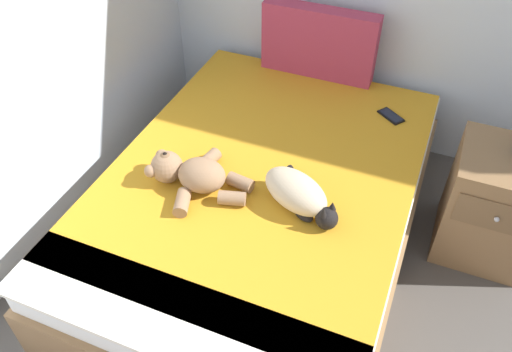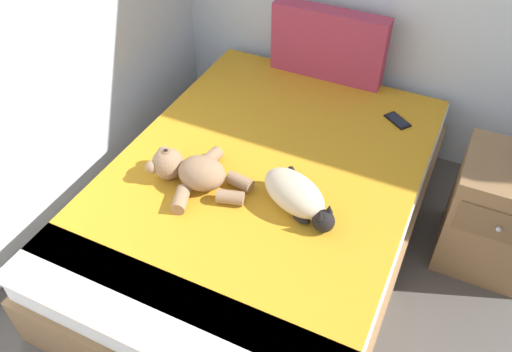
{
  "view_description": "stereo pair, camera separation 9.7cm",
  "coord_description": "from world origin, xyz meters",
  "views": [
    {
      "loc": [
        1.72,
        1.62,
        2.16
      ],
      "look_at": [
        1.04,
        3.25,
        0.53
      ],
      "focal_mm": 35.94,
      "sensor_mm": 36.0,
      "label": 1
    },
    {
      "loc": [
        1.8,
        1.66,
        2.16
      ],
      "look_at": [
        1.04,
        3.25,
        0.53
      ],
      "focal_mm": 35.94,
      "sensor_mm": 36.0,
      "label": 2
    }
  ],
  "objects": [
    {
      "name": "bed",
      "position": [
        1.04,
        3.33,
        0.24
      ],
      "size": [
        1.48,
        2.07,
        0.49
      ],
      "color": "olive",
      "rests_on": "ground_plane"
    },
    {
      "name": "patterned_cushion",
      "position": [
        1.01,
        4.29,
        0.7
      ],
      "size": [
        0.68,
        0.11,
        0.42
      ],
      "color": "#A5334C",
      "rests_on": "bed"
    },
    {
      "name": "cat",
      "position": [
        1.28,
        3.18,
        0.56
      ],
      "size": [
        0.42,
        0.37,
        0.15
      ],
      "color": "#C6B293",
      "rests_on": "bed"
    },
    {
      "name": "teddy_bear",
      "position": [
        0.78,
        3.12,
        0.56
      ],
      "size": [
        0.5,
        0.45,
        0.16
      ],
      "color": "#937051",
      "rests_on": "bed"
    },
    {
      "name": "cell_phone",
      "position": [
        1.53,
        4.02,
        0.49
      ],
      "size": [
        0.16,
        0.15,
        0.01
      ],
      "color": "black",
      "rests_on": "bed"
    },
    {
      "name": "nightstand",
      "position": [
        2.13,
        3.73,
        0.3
      ],
      "size": [
        0.44,
        0.49,
        0.61
      ],
      "color": "olive",
      "rests_on": "ground_plane"
    }
  ]
}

